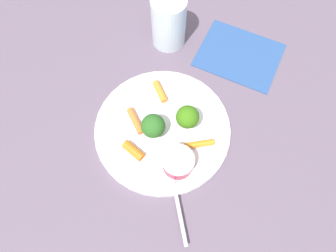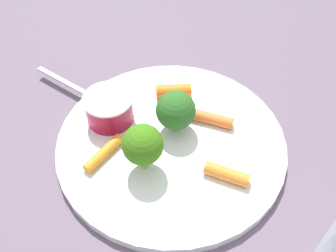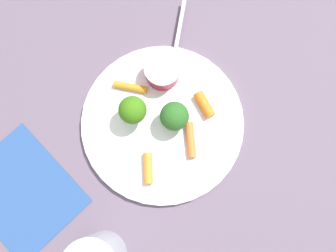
{
  "view_description": "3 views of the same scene",
  "coord_description": "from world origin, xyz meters",
  "px_view_note": "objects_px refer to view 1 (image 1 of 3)",
  "views": [
    {
      "loc": [
        -0.02,
        0.24,
        0.55
      ],
      "look_at": [
        -0.01,
        -0.0,
        0.02
      ],
      "focal_mm": 32.25,
      "sensor_mm": 36.0,
      "label": 1
    },
    {
      "loc": [
        -0.19,
        -0.21,
        0.37
      ],
      "look_at": [
        0.0,
        0.01,
        0.03
      ],
      "focal_mm": 41.78,
      "sensor_mm": 36.0,
      "label": 2
    },
    {
      "loc": [
        0.06,
        -0.11,
        0.61
      ],
      "look_at": [
        0.01,
        -0.0,
        0.03
      ],
      "focal_mm": 40.17,
      "sensor_mm": 36.0,
      "label": 3
    }
  ],
  "objects_px": {
    "napkin": "(239,55)",
    "carrot_stick_2": "(160,91)",
    "sauce_cup": "(178,162)",
    "carrot_stick_1": "(135,121)",
    "drinking_glass": "(168,22)",
    "fork": "(176,197)",
    "carrot_stick_0": "(133,151)",
    "carrot_stick_3": "(199,144)",
    "plate": "(163,129)",
    "broccoli_floret_1": "(187,117)",
    "broccoli_floret_0": "(153,126)"
  },
  "relations": [
    {
      "from": "broccoli_floret_0",
      "to": "napkin",
      "type": "relative_size",
      "value": 0.31
    },
    {
      "from": "carrot_stick_2",
      "to": "carrot_stick_3",
      "type": "relative_size",
      "value": 0.87
    },
    {
      "from": "carrot_stick_0",
      "to": "broccoli_floret_0",
      "type": "bearing_deg",
      "value": -129.64
    },
    {
      "from": "plate",
      "to": "carrot_stick_1",
      "type": "xyz_separation_m",
      "value": [
        0.05,
        -0.01,
        0.01
      ]
    },
    {
      "from": "plate",
      "to": "napkin",
      "type": "distance_m",
      "value": 0.25
    },
    {
      "from": "sauce_cup",
      "to": "carrot_stick_3",
      "type": "relative_size",
      "value": 1.06
    },
    {
      "from": "fork",
      "to": "drinking_glass",
      "type": "distance_m",
      "value": 0.36
    },
    {
      "from": "drinking_glass",
      "to": "fork",
      "type": "bearing_deg",
      "value": 95.22
    },
    {
      "from": "carrot_stick_1",
      "to": "carrot_stick_3",
      "type": "height_order",
      "value": "carrot_stick_1"
    },
    {
      "from": "carrot_stick_1",
      "to": "carrot_stick_3",
      "type": "distance_m",
      "value": 0.13
    },
    {
      "from": "broccoli_floret_1",
      "to": "carrot_stick_2",
      "type": "relative_size",
      "value": 1.24
    },
    {
      "from": "broccoli_floret_0",
      "to": "broccoli_floret_1",
      "type": "height_order",
      "value": "broccoli_floret_1"
    },
    {
      "from": "sauce_cup",
      "to": "carrot_stick_1",
      "type": "bearing_deg",
      "value": -44.05
    },
    {
      "from": "plate",
      "to": "carrot_stick_0",
      "type": "relative_size",
      "value": 6.02
    },
    {
      "from": "broccoli_floret_1",
      "to": "carrot_stick_3",
      "type": "relative_size",
      "value": 1.08
    },
    {
      "from": "broccoli_floret_0",
      "to": "carrot_stick_3",
      "type": "distance_m",
      "value": 0.09
    },
    {
      "from": "plate",
      "to": "broccoli_floret_0",
      "type": "bearing_deg",
      "value": 33.71
    },
    {
      "from": "carrot_stick_0",
      "to": "carrot_stick_2",
      "type": "relative_size",
      "value": 0.91
    },
    {
      "from": "broccoli_floret_0",
      "to": "drinking_glass",
      "type": "distance_m",
      "value": 0.24
    },
    {
      "from": "fork",
      "to": "drinking_glass",
      "type": "relative_size",
      "value": 1.38
    },
    {
      "from": "broccoli_floret_1",
      "to": "carrot_stick_0",
      "type": "bearing_deg",
      "value": 31.88
    },
    {
      "from": "carrot_stick_1",
      "to": "napkin",
      "type": "relative_size",
      "value": 0.32
    },
    {
      "from": "carrot_stick_3",
      "to": "napkin",
      "type": "bearing_deg",
      "value": -111.48
    },
    {
      "from": "carrot_stick_3",
      "to": "fork",
      "type": "relative_size",
      "value": 0.35
    },
    {
      "from": "fork",
      "to": "carrot_stick_3",
      "type": "bearing_deg",
      "value": -111.47
    },
    {
      "from": "sauce_cup",
      "to": "carrot_stick_2",
      "type": "height_order",
      "value": "sauce_cup"
    },
    {
      "from": "carrot_stick_0",
      "to": "carrot_stick_3",
      "type": "bearing_deg",
      "value": -170.46
    },
    {
      "from": "carrot_stick_1",
      "to": "drinking_glass",
      "type": "xyz_separation_m",
      "value": [
        -0.05,
        -0.22,
        0.04
      ]
    },
    {
      "from": "sauce_cup",
      "to": "carrot_stick_2",
      "type": "xyz_separation_m",
      "value": [
        0.04,
        -0.15,
        -0.01
      ]
    },
    {
      "from": "carrot_stick_2",
      "to": "napkin",
      "type": "distance_m",
      "value": 0.21
    },
    {
      "from": "napkin",
      "to": "fork",
      "type": "bearing_deg",
      "value": 68.52
    },
    {
      "from": "broccoli_floret_0",
      "to": "carrot_stick_2",
      "type": "relative_size",
      "value": 1.12
    },
    {
      "from": "broccoli_floret_0",
      "to": "carrot_stick_3",
      "type": "bearing_deg",
      "value": 166.22
    },
    {
      "from": "sauce_cup",
      "to": "fork",
      "type": "distance_m",
      "value": 0.06
    },
    {
      "from": "broccoli_floret_0",
      "to": "drinking_glass",
      "type": "height_order",
      "value": "drinking_glass"
    },
    {
      "from": "broccoli_floret_0",
      "to": "carrot_stick_0",
      "type": "relative_size",
      "value": 1.22
    },
    {
      "from": "napkin",
      "to": "carrot_stick_2",
      "type": "bearing_deg",
      "value": 34.03
    },
    {
      "from": "carrot_stick_0",
      "to": "carrot_stick_3",
      "type": "distance_m",
      "value": 0.12
    },
    {
      "from": "carrot_stick_1",
      "to": "napkin",
      "type": "distance_m",
      "value": 0.28
    },
    {
      "from": "plate",
      "to": "broccoli_floret_1",
      "type": "relative_size",
      "value": 4.43
    },
    {
      "from": "sauce_cup",
      "to": "fork",
      "type": "bearing_deg",
      "value": 89.78
    },
    {
      "from": "sauce_cup",
      "to": "carrot_stick_0",
      "type": "distance_m",
      "value": 0.09
    },
    {
      "from": "carrot_stick_0",
      "to": "carrot_stick_2",
      "type": "bearing_deg",
      "value": -107.56
    },
    {
      "from": "drinking_glass",
      "to": "carrot_stick_3",
      "type": "bearing_deg",
      "value": 105.54
    },
    {
      "from": "sauce_cup",
      "to": "carrot_stick_1",
      "type": "relative_size",
      "value": 1.03
    },
    {
      "from": "plate",
      "to": "broccoli_floret_1",
      "type": "bearing_deg",
      "value": -170.64
    },
    {
      "from": "sauce_cup",
      "to": "napkin",
      "type": "bearing_deg",
      "value": -115.56
    },
    {
      "from": "carrot_stick_3",
      "to": "fork",
      "type": "height_order",
      "value": "carrot_stick_3"
    },
    {
      "from": "carrot_stick_3",
      "to": "drinking_glass",
      "type": "xyz_separation_m",
      "value": [
        0.07,
        -0.26,
        0.04
      ]
    },
    {
      "from": "broccoli_floret_0",
      "to": "carrot_stick_1",
      "type": "bearing_deg",
      "value": -28.04
    }
  ]
}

